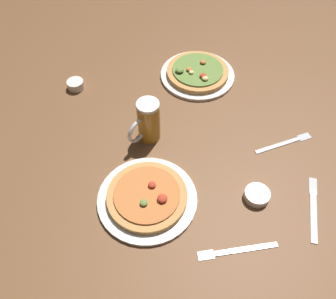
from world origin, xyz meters
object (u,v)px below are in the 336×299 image
at_px(pizza_plate_near, 147,197).
at_px(ramekin_sauce, 257,195).
at_px(fork_left, 285,143).
at_px(fork_spare, 236,250).
at_px(pizza_plate_far, 197,73).
at_px(ramekin_butter, 76,85).
at_px(beer_mug_dark, 148,122).
at_px(knife_right, 314,208).

relative_size(pizza_plate_near, ramekin_sauce, 3.90).
distance_m(fork_left, fork_spare, 0.42).
bearing_deg(pizza_plate_far, fork_left, -57.30).
distance_m(pizza_plate_far, fork_left, 0.43).
xyz_separation_m(pizza_plate_near, pizza_plate_far, (0.24, 0.53, 0.00)).
bearing_deg(pizza_plate_far, fork_spare, -90.94).
distance_m(pizza_plate_near, pizza_plate_far, 0.58).
bearing_deg(ramekin_sauce, fork_spare, -122.23).
height_order(ramekin_butter, fork_left, ramekin_butter).
relative_size(beer_mug_dark, fork_spare, 0.69).
distance_m(ramekin_butter, fork_spare, 0.83).
relative_size(pizza_plate_near, fork_left, 1.42).
height_order(pizza_plate_near, fork_left, pizza_plate_near).
relative_size(ramekin_sauce, ramekin_butter, 1.21).
relative_size(pizza_plate_far, knife_right, 1.35).
height_order(pizza_plate_far, fork_spare, pizza_plate_far).
xyz_separation_m(pizza_plate_near, ramekin_butter, (-0.23, 0.52, 0.00)).
relative_size(ramekin_butter, fork_left, 0.30).
bearing_deg(ramekin_butter, beer_mug_dark, -47.08).
height_order(pizza_plate_near, ramekin_sauce, pizza_plate_near).
height_order(ramekin_sauce, fork_left, ramekin_sauce).
xyz_separation_m(pizza_plate_near, knife_right, (0.48, -0.08, -0.01)).
bearing_deg(knife_right, fork_spare, -158.41).
xyz_separation_m(pizza_plate_far, ramekin_sauce, (0.09, -0.56, -0.00)).
height_order(beer_mug_dark, knife_right, beer_mug_dark).
height_order(ramekin_butter, fork_spare, ramekin_butter).
distance_m(knife_right, fork_spare, 0.27).
bearing_deg(beer_mug_dark, ramekin_sauce, -42.13).
distance_m(pizza_plate_far, ramekin_sauce, 0.56).
bearing_deg(knife_right, pizza_plate_far, 111.58).
height_order(pizza_plate_far, ramekin_sauce, pizza_plate_far).
bearing_deg(fork_left, ramekin_butter, 153.35).
bearing_deg(knife_right, pizza_plate_near, 170.24).
bearing_deg(pizza_plate_near, ramekin_sauce, -4.86).
distance_m(beer_mug_dark, fork_left, 0.46).
height_order(beer_mug_dark, ramekin_sauce, beer_mug_dark).
distance_m(ramekin_sauce, knife_right, 0.17).
bearing_deg(fork_left, ramekin_sauce, -127.90).
distance_m(beer_mug_dark, knife_right, 0.56).
relative_size(pizza_plate_near, beer_mug_dark, 1.93).
distance_m(fork_left, knife_right, 0.25).
height_order(pizza_plate_near, fork_spare, pizza_plate_near).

